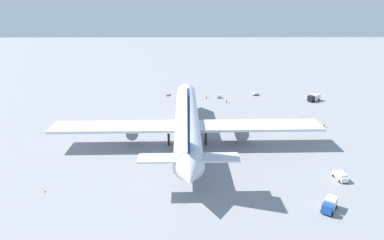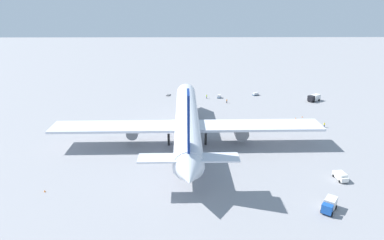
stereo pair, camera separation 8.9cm
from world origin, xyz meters
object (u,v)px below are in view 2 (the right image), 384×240
at_px(airliner, 187,121).
at_px(baggage_cart_1, 168,95).
at_px(baggage_cart_0, 219,96).
at_px(traffic_cone_2, 296,118).
at_px(traffic_cone_0, 302,117).
at_px(ground_worker_0, 324,125).
at_px(ground_worker_1, 207,97).
at_px(service_truck_1, 330,205).
at_px(service_truck_2, 314,98).
at_px(ground_worker_2, 227,101).
at_px(service_van, 341,176).
at_px(baggage_cart_2, 256,94).
at_px(traffic_cone_1, 45,191).

bearing_deg(airliner, baggage_cart_1, 9.32).
relative_size(baggage_cart_0, traffic_cone_2, 5.49).
bearing_deg(baggage_cart_1, traffic_cone_0, -120.98).
height_order(ground_worker_0, ground_worker_1, ground_worker_0).
height_order(service_truck_1, ground_worker_1, service_truck_1).
bearing_deg(service_truck_2, traffic_cone_0, 151.04).
bearing_deg(traffic_cone_2, traffic_cone_0, -63.49).
bearing_deg(service_truck_1, ground_worker_2, 9.49).
height_order(baggage_cart_0, traffic_cone_2, baggage_cart_0).
bearing_deg(service_van, baggage_cart_2, 4.65).
height_order(service_truck_2, baggage_cart_0, service_truck_2).
xyz_separation_m(service_truck_1, service_van, (12.62, -7.72, -0.39)).
xyz_separation_m(service_truck_2, traffic_cone_0, (-21.08, 11.67, -1.27)).
bearing_deg(airliner, service_truck_1, -140.49).
distance_m(service_truck_1, baggage_cart_1, 96.46).
height_order(service_truck_2, ground_worker_2, service_truck_2).
height_order(ground_worker_2, traffic_cone_2, ground_worker_2).
height_order(airliner, ground_worker_0, airliner).
bearing_deg(baggage_cart_0, baggage_cart_1, 79.40).
distance_m(service_truck_2, baggage_cart_0, 40.46).
xyz_separation_m(airliner, ground_worker_2, (41.28, -16.38, -6.03)).
bearing_deg(service_truck_2, ground_worker_2, 93.69).
relative_size(service_truck_1, ground_worker_2, 2.93).
relative_size(ground_worker_0, traffic_cone_1, 3.19).
height_order(ground_worker_1, traffic_cone_0, ground_worker_1).
relative_size(service_truck_2, traffic_cone_1, 11.48).
height_order(service_truck_1, traffic_cone_2, service_truck_1).
bearing_deg(ground_worker_1, service_truck_2, -95.53).
height_order(service_van, traffic_cone_0, service_van).
relative_size(baggage_cart_1, traffic_cone_0, 5.77).
xyz_separation_m(service_truck_1, ground_worker_2, (76.69, 12.82, -0.56)).
xyz_separation_m(service_truck_1, baggage_cart_1, (88.67, 37.94, -1.16)).
relative_size(service_truck_1, baggage_cart_1, 1.56).
distance_m(baggage_cart_0, ground_worker_1, 5.66).
xyz_separation_m(service_truck_2, ground_worker_0, (-31.32, 7.52, -0.65)).
bearing_deg(service_truck_1, baggage_cart_0, 10.29).
relative_size(service_truck_1, traffic_cone_1, 9.03).
distance_m(baggage_cart_1, traffic_cone_0, 59.54).
height_order(airliner, service_truck_1, airliner).
bearing_deg(airliner, traffic_cone_2, -61.74).
xyz_separation_m(service_truck_2, service_van, (-66.50, 17.05, -0.52)).
relative_size(service_truck_1, traffic_cone_2, 9.03).
xyz_separation_m(airliner, baggage_cart_1, (53.27, 8.75, -6.62)).
bearing_deg(service_van, traffic_cone_2, -3.28).
height_order(ground_worker_2, traffic_cone_0, ground_worker_2).
xyz_separation_m(service_truck_2, baggage_cart_1, (9.56, 62.71, -1.28)).
distance_m(baggage_cart_1, ground_worker_0, 68.69).
relative_size(baggage_cart_2, traffic_cone_2, 6.06).
relative_size(service_truck_1, baggage_cart_2, 1.49).
height_order(baggage_cart_0, traffic_cone_1, baggage_cart_0).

